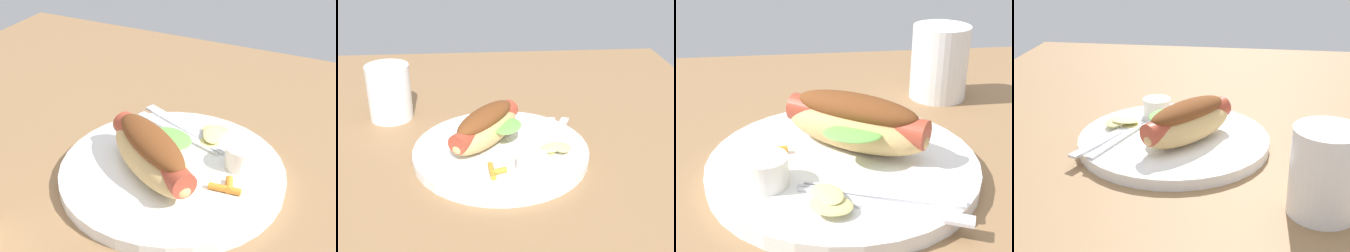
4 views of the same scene
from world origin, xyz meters
The scene contains 9 objects.
ground_plane centered at (0.00, 0.00, -0.90)cm, with size 120.00×90.00×1.80cm, color olive.
plate centered at (3.36, 1.13, 0.80)cm, with size 28.33×28.33×1.60cm, color white.
hot_dog centered at (5.01, 3.41, 4.71)cm, with size 16.89×14.41×6.14cm.
sauce_ramekin centered at (-4.50, -2.91, 3.06)cm, with size 4.53×4.53×2.93cm, color white.
fork centered at (6.35, -6.57, 1.80)cm, with size 14.61×6.01×0.40cm.
knife centered at (6.96, -8.69, 1.78)cm, with size 13.19×1.40×0.36cm, color silver.
chips_pile centered at (1.13, -7.09, 2.32)cm, with size 4.23×6.06×1.43cm.
carrot_garnish centered at (-4.40, 2.56, 2.04)cm, with size 3.97×2.85×0.91cm.
drinking_cup centered at (19.60, 20.96, 5.25)cm, with size 8.03×8.03×10.50cm, color white.
Camera 2 is at (-60.88, 5.25, 37.54)cm, focal length 48.68 mm.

